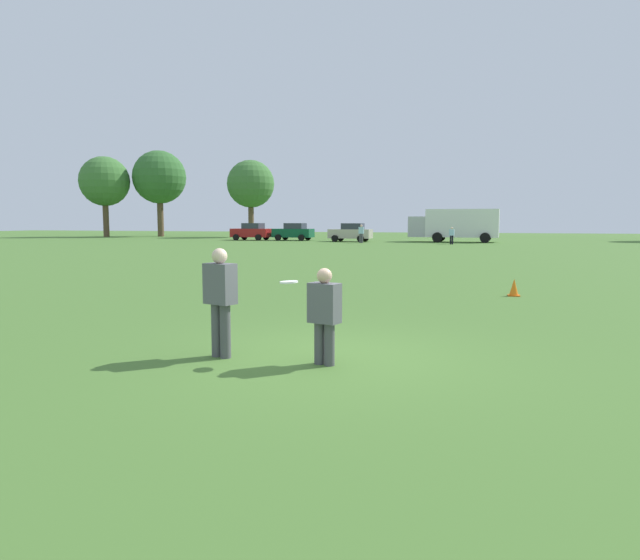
{
  "coord_description": "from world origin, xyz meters",
  "views": [
    {
      "loc": [
        2.13,
        -8.02,
        2.06
      ],
      "look_at": [
        -0.77,
        2.01,
        0.95
      ],
      "focal_mm": 31.34,
      "sensor_mm": 36.0,
      "label": 1
    }
  ],
  "objects_px": {
    "parked_car_near_left": "(252,231)",
    "parked_car_center": "(351,232)",
    "traffic_cone": "(514,288)",
    "player_defender": "(324,311)",
    "frisbee": "(289,282)",
    "bystander_sideline_watcher": "(452,235)",
    "box_truck": "(456,224)",
    "bystander_field_marshal": "(361,233)",
    "parked_car_mid_left": "(294,232)",
    "player_thrower": "(220,296)"
  },
  "relations": [
    {
      "from": "player_defender",
      "to": "frisbee",
      "type": "bearing_deg",
      "value": 172.79
    },
    {
      "from": "frisbee",
      "to": "box_truck",
      "type": "relative_size",
      "value": 0.03
    },
    {
      "from": "parked_car_near_left",
      "to": "parked_car_center",
      "type": "height_order",
      "value": "same"
    },
    {
      "from": "player_defender",
      "to": "parked_car_near_left",
      "type": "distance_m",
      "value": 52.55
    },
    {
      "from": "player_thrower",
      "to": "traffic_cone",
      "type": "xyz_separation_m",
      "value": [
        4.64,
        8.54,
        -0.7
      ]
    },
    {
      "from": "box_truck",
      "to": "bystander_sideline_watcher",
      "type": "height_order",
      "value": "box_truck"
    },
    {
      "from": "frisbee",
      "to": "parked_car_center",
      "type": "distance_m",
      "value": 47.71
    },
    {
      "from": "player_thrower",
      "to": "parked_car_mid_left",
      "type": "bearing_deg",
      "value": 107.57
    },
    {
      "from": "parked_car_near_left",
      "to": "bystander_sideline_watcher",
      "type": "bearing_deg",
      "value": -13.43
    },
    {
      "from": "parked_car_center",
      "to": "traffic_cone",
      "type": "bearing_deg",
      "value": -70.69
    },
    {
      "from": "box_truck",
      "to": "player_defender",
      "type": "bearing_deg",
      "value": -89.62
    },
    {
      "from": "parked_car_mid_left",
      "to": "bystander_sideline_watcher",
      "type": "bearing_deg",
      "value": -18.43
    },
    {
      "from": "parked_car_mid_left",
      "to": "parked_car_near_left",
      "type": "bearing_deg",
      "value": -174.16
    },
    {
      "from": "box_truck",
      "to": "parked_car_center",
      "type": "bearing_deg",
      "value": -170.14
    },
    {
      "from": "player_thrower",
      "to": "parked_car_mid_left",
      "type": "relative_size",
      "value": 0.39
    },
    {
      "from": "traffic_cone",
      "to": "parked_car_center",
      "type": "distance_m",
      "value": 40.51
    },
    {
      "from": "parked_car_mid_left",
      "to": "parked_car_center",
      "type": "bearing_deg",
      "value": -14.03
    },
    {
      "from": "traffic_cone",
      "to": "bystander_field_marshal",
      "type": "relative_size",
      "value": 0.28
    },
    {
      "from": "player_thrower",
      "to": "frisbee",
      "type": "bearing_deg",
      "value": 3.98
    },
    {
      "from": "parked_car_center",
      "to": "parked_car_near_left",
      "type": "bearing_deg",
      "value": 174.0
    },
    {
      "from": "player_defender",
      "to": "box_truck",
      "type": "relative_size",
      "value": 0.16
    },
    {
      "from": "player_defender",
      "to": "bystander_sideline_watcher",
      "type": "height_order",
      "value": "bystander_sideline_watcher"
    },
    {
      "from": "box_truck",
      "to": "bystander_field_marshal",
      "type": "xyz_separation_m",
      "value": [
        -8.35,
        -4.84,
        -0.79
      ]
    },
    {
      "from": "player_defender",
      "to": "box_truck",
      "type": "xyz_separation_m",
      "value": [
        -0.32,
        48.51,
        0.98
      ]
    },
    {
      "from": "traffic_cone",
      "to": "parked_car_near_left",
      "type": "height_order",
      "value": "parked_car_near_left"
    },
    {
      "from": "player_thrower",
      "to": "player_defender",
      "type": "height_order",
      "value": "player_thrower"
    },
    {
      "from": "box_truck",
      "to": "parked_car_mid_left",
      "type": "bearing_deg",
      "value": -179.64
    },
    {
      "from": "traffic_cone",
      "to": "box_truck",
      "type": "xyz_separation_m",
      "value": [
        -3.34,
        39.97,
        1.52
      ]
    },
    {
      "from": "parked_car_near_left",
      "to": "traffic_cone",
      "type": "bearing_deg",
      "value": -58.07
    },
    {
      "from": "parked_car_center",
      "to": "bystander_field_marshal",
      "type": "bearing_deg",
      "value": -61.15
    },
    {
      "from": "parked_car_near_left",
      "to": "parked_car_mid_left",
      "type": "relative_size",
      "value": 1.0
    },
    {
      "from": "player_defender",
      "to": "bystander_sideline_watcher",
      "type": "bearing_deg",
      "value": 90.53
    },
    {
      "from": "parked_car_near_left",
      "to": "parked_car_center",
      "type": "distance_m",
      "value": 11.22
    },
    {
      "from": "parked_car_center",
      "to": "box_truck",
      "type": "distance_m",
      "value": 10.24
    },
    {
      "from": "parked_car_center",
      "to": "parked_car_mid_left",
      "type": "bearing_deg",
      "value": 165.97
    },
    {
      "from": "player_defender",
      "to": "box_truck",
      "type": "distance_m",
      "value": 48.52
    },
    {
      "from": "player_defender",
      "to": "parked_car_mid_left",
      "type": "bearing_deg",
      "value": 109.3
    },
    {
      "from": "frisbee",
      "to": "parked_car_near_left",
      "type": "relative_size",
      "value": 0.06
    },
    {
      "from": "traffic_cone",
      "to": "parked_car_center",
      "type": "xyz_separation_m",
      "value": [
        -13.4,
        38.23,
        0.69
      ]
    },
    {
      "from": "traffic_cone",
      "to": "parked_car_mid_left",
      "type": "distance_m",
      "value": 44.6
    },
    {
      "from": "parked_car_center",
      "to": "bystander_sideline_watcher",
      "type": "distance_m",
      "value": 10.71
    },
    {
      "from": "parked_car_mid_left",
      "to": "bystander_sideline_watcher",
      "type": "height_order",
      "value": "parked_car_mid_left"
    },
    {
      "from": "frisbee",
      "to": "parked_car_mid_left",
      "type": "bearing_deg",
      "value": 108.74
    },
    {
      "from": "traffic_cone",
      "to": "parked_car_near_left",
      "type": "bearing_deg",
      "value": 121.93
    },
    {
      "from": "player_defender",
      "to": "frisbee",
      "type": "height_order",
      "value": "player_defender"
    },
    {
      "from": "parked_car_mid_left",
      "to": "parked_car_center",
      "type": "xyz_separation_m",
      "value": [
        6.58,
        -1.64,
        0.0
      ]
    },
    {
      "from": "parked_car_near_left",
      "to": "player_defender",
      "type": "bearing_deg",
      "value": -65.81
    },
    {
      "from": "parked_car_near_left",
      "to": "parked_car_mid_left",
      "type": "distance_m",
      "value": 4.61
    },
    {
      "from": "player_defender",
      "to": "bystander_field_marshal",
      "type": "distance_m",
      "value": 44.53
    },
    {
      "from": "bystander_field_marshal",
      "to": "player_thrower",
      "type": "bearing_deg",
      "value": -80.83
    }
  ]
}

